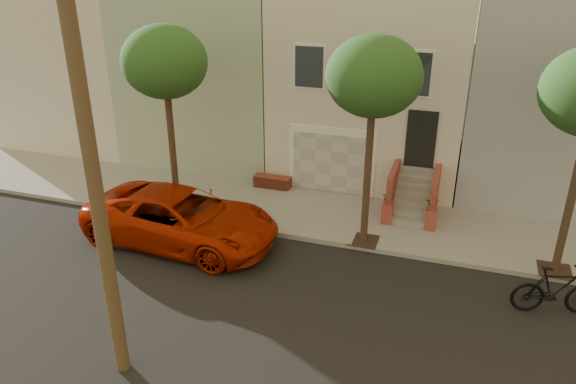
% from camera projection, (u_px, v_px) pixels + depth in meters
% --- Properties ---
extents(ground, '(90.00, 90.00, 0.00)m').
position_uv_depth(ground, '(295.00, 310.00, 14.15)').
color(ground, black).
rests_on(ground, ground).
extents(sidewalk, '(40.00, 3.70, 0.15)m').
position_uv_depth(sidewalk, '(343.00, 218.00, 18.74)').
color(sidewalk, gray).
rests_on(sidewalk, ground).
extents(house_row, '(33.10, 11.70, 7.00)m').
position_uv_depth(house_row, '(379.00, 78.00, 22.33)').
color(house_row, beige).
rests_on(house_row, sidewalk).
extents(tree_left, '(2.70, 2.57, 6.30)m').
position_uv_depth(tree_left, '(165.00, 63.00, 16.94)').
color(tree_left, '#2D2116').
rests_on(tree_left, sidewalk).
extents(tree_mid, '(2.70, 2.57, 6.30)m').
position_uv_depth(tree_mid, '(374.00, 78.00, 15.07)').
color(tree_mid, '#2D2116').
rests_on(tree_mid, sidewalk).
extents(pickup_truck, '(6.28, 3.20, 1.70)m').
position_uv_depth(pickup_truck, '(181.00, 218.00, 17.04)').
color(pickup_truck, '#AE1C00').
rests_on(pickup_truck, ground).
extents(motorcycle, '(2.29, 1.15, 1.33)m').
position_uv_depth(motorcycle, '(556.00, 290.00, 13.80)').
color(motorcycle, black).
rests_on(motorcycle, ground).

